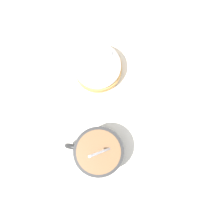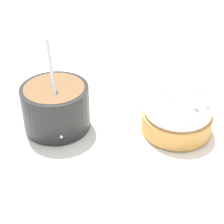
% 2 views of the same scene
% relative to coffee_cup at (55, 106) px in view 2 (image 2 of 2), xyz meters
% --- Properties ---
extents(ground_plane, '(3.00, 3.00, 0.00)m').
position_rel_coffee_cup_xyz_m(ground_plane, '(0.07, 0.00, -0.03)').
color(ground_plane, '#B2B2B7').
extents(paper_napkin, '(0.36, 0.37, 0.00)m').
position_rel_coffee_cup_xyz_m(paper_napkin, '(0.07, 0.00, -0.03)').
color(paper_napkin, white).
rests_on(paper_napkin, ground_plane).
extents(coffee_cup, '(0.08, 0.11, 0.11)m').
position_rel_coffee_cup_xyz_m(coffee_cup, '(0.00, 0.00, 0.00)').
color(coffee_cup, black).
rests_on(coffee_cup, paper_napkin).
extents(frosted_pastry, '(0.09, 0.09, 0.06)m').
position_rel_coffee_cup_xyz_m(frosted_pastry, '(0.15, 0.01, -0.01)').
color(frosted_pastry, '#D19347').
rests_on(frosted_pastry, paper_napkin).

